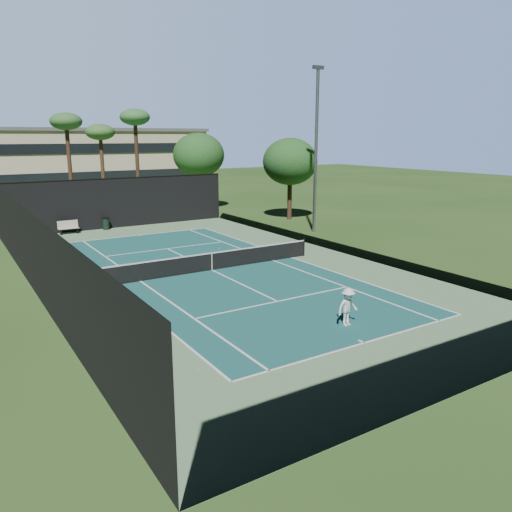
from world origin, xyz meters
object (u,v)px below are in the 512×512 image
Objects in this scene: tennis_ball_d at (136,269)px; trash_bin at (106,224)px; tennis_net at (212,261)px; tennis_ball_c at (219,248)px; tennis_ball_a at (199,369)px; player at (348,307)px; park_bench at (68,227)px; tennis_ball_b at (144,263)px.

tennis_ball_d is 0.07× the size of trash_bin.
tennis_ball_c is (2.93, 4.63, -0.53)m from tennis_net.
tennis_ball_a is at bearing -100.61° from tennis_ball_d.
tennis_ball_d is 13.36m from trash_bin.
player is 24.49× the size of tennis_ball_c.
player is 26.02m from park_bench.
tennis_net is 15.92m from park_bench.
player is at bearing -98.59° from tennis_ball_c.
tennis_ball_c and tennis_ball_d have the same top height.
tennis_ball_a is 14.46m from tennis_ball_b.
trash_bin is (2.11, 13.18, 0.45)m from tennis_ball_d.
tennis_ball_a is (-5.95, -10.60, -0.53)m from tennis_net.
tennis_net is 4.29m from tennis_ball_d.
park_bench is at bearing 105.87° from tennis_net.
park_bench is at bearing 93.72° from tennis_ball_d.
tennis_net is 4.41m from tennis_ball_b.
tennis_net reaches higher than park_bench.
tennis_ball_d is at bearing 79.39° from tennis_ball_a.
tennis_ball_d is (-6.45, -2.22, -0.00)m from tennis_ball_c.
player is at bearing -71.59° from tennis_ball_d.
player is 1.61× the size of trash_bin.
park_bench is at bearing 98.18° from tennis_ball_b.
tennis_ball_c reaches higher than tennis_ball_a.
tennis_ball_a is 0.75× the size of tennis_ball_b.
tennis_net is 207.18× the size of tennis_ball_c.
tennis_ball_b is at bearing -95.90° from trash_bin.
player is at bearing 3.32° from tennis_ball_a.
player reaches higher than tennis_ball_c.
tennis_ball_b is at bearing -81.82° from park_bench.
park_bench is 1.59× the size of trash_bin.
park_bench is (-7.28, 10.68, 0.52)m from tennis_ball_c.
tennis_ball_b is at bearing 51.14° from tennis_ball_d.
tennis_net is 13.65× the size of trash_bin.
tennis_ball_d is 12.94m from park_bench.
trash_bin reaches higher than tennis_ball_b.
trash_bin is (-1.40, 15.59, -0.08)m from tennis_net.
trash_bin is at bearing 80.14° from tennis_ball_a.
tennis_ball_b is 11.96m from park_bench.
tennis_ball_b reaches higher than tennis_ball_a.
tennis_ball_a is at bearing -120.25° from tennis_ball_c.
tennis_ball_d is at bearing -86.28° from park_bench.
tennis_net reaches higher than tennis_ball_a.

